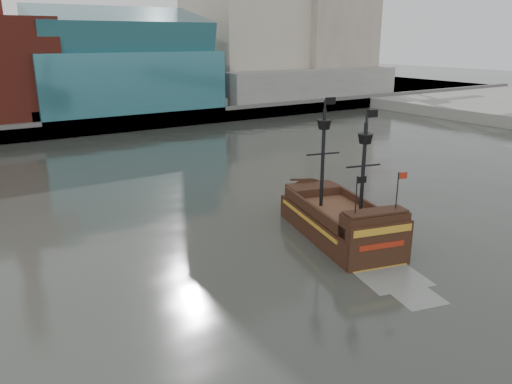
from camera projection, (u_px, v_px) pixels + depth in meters
ground at (407, 339)px, 24.45m from camera, size 400.00×400.00×0.00m
promenade_far at (39, 107)px, 97.89m from camera, size 220.00×60.00×2.00m
seawall at (78, 128)px, 74.16m from camera, size 220.00×1.00×2.60m
crane_a at (371, 17)px, 125.33m from camera, size 22.50×4.00×32.25m
crane_b at (368, 32)px, 139.38m from camera, size 19.10×4.00×26.25m
pirate_ship at (339, 225)px, 36.66m from camera, size 7.65×15.10×10.84m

